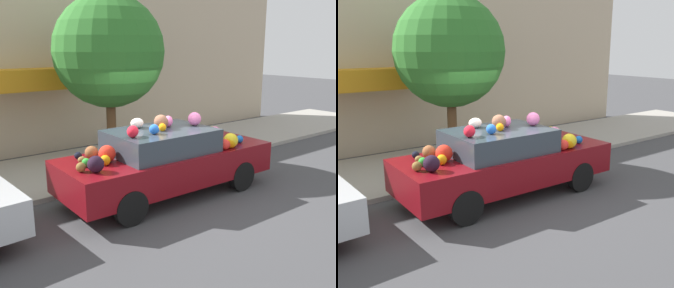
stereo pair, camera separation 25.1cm
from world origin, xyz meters
The scene contains 6 objects.
ground_plane centered at (0.00, 0.00, 0.00)m, with size 60.00×60.00×0.00m, color #424244.
sidewalk_curb centered at (0.00, 2.70, 0.05)m, with size 24.00×3.20×0.11m.
building_facade centered at (-0.14, 4.91, 2.48)m, with size 18.00×1.20×5.00m.
street_tree centered at (0.08, 2.40, 2.91)m, with size 2.73×2.73×4.17m.
fire_hydrant centered at (2.56, 1.74, 0.45)m, with size 0.20×0.20×0.70m.
art_car centered at (-0.03, -0.03, 0.76)m, with size 4.56×1.76×1.71m.
Camera 1 is at (-4.81, -6.16, 3.05)m, focal length 42.00 mm.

